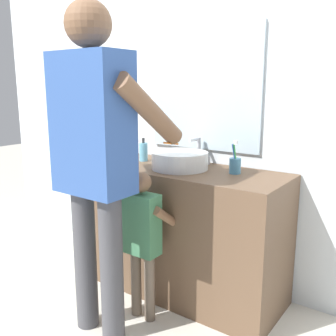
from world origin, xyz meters
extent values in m
plane|color=silver|center=(0.00, 0.00, 0.00)|extent=(14.00, 14.00, 0.00)
cube|color=silver|center=(0.00, 0.62, 1.35)|extent=(4.40, 0.08, 2.70)
cube|color=silver|center=(0.00, 0.57, 1.37)|extent=(0.84, 0.02, 0.83)
cube|color=brown|center=(0.00, 0.30, 0.43)|extent=(1.38, 0.54, 0.86)
cylinder|color=silver|center=(0.00, 0.28, 0.92)|extent=(0.37, 0.37, 0.11)
cylinder|color=beige|center=(0.00, 0.28, 0.92)|extent=(0.30, 0.30, 0.09)
cylinder|color=#B7BABF|center=(0.00, 0.51, 0.95)|extent=(0.03, 0.03, 0.18)
cylinder|color=#B7BABF|center=(0.00, 0.45, 1.03)|extent=(0.02, 0.12, 0.02)
cylinder|color=#B7BABF|center=(-0.07, 0.51, 0.89)|extent=(0.04, 0.04, 0.05)
cylinder|color=#B7BABF|center=(0.07, 0.51, 0.89)|extent=(0.04, 0.04, 0.05)
cylinder|color=#4C8EB2|center=(0.35, 0.36, 0.91)|extent=(0.07, 0.07, 0.09)
cylinder|color=blue|center=(0.35, 0.35, 0.96)|extent=(0.04, 0.02, 0.17)
cube|color=white|center=(0.35, 0.35, 1.06)|extent=(0.01, 0.02, 0.02)
cylinder|color=green|center=(0.36, 0.35, 0.96)|extent=(0.03, 0.02, 0.17)
cube|color=white|center=(0.36, 0.35, 1.06)|extent=(0.01, 0.02, 0.02)
cylinder|color=#66B2D1|center=(-0.36, 0.35, 0.93)|extent=(0.06, 0.06, 0.13)
cylinder|color=#2D2D2D|center=(-0.36, 0.35, 1.01)|extent=(0.02, 0.02, 0.04)
cylinder|color=#6B5B4C|center=(-0.05, -0.11, 0.21)|extent=(0.06, 0.06, 0.42)
cylinder|color=#6B5B4C|center=(0.05, -0.11, 0.21)|extent=(0.06, 0.06, 0.42)
cube|color=#427F56|center=(0.00, -0.11, 0.60)|extent=(0.21, 0.12, 0.36)
sphere|color=brown|center=(0.00, -0.11, 0.85)|extent=(0.12, 0.12, 0.12)
cylinder|color=brown|center=(-0.11, -0.01, 0.63)|extent=(0.05, 0.25, 0.20)
cylinder|color=brown|center=(0.11, -0.01, 0.63)|extent=(0.05, 0.25, 0.20)
cylinder|color=#47474C|center=(-0.22, -0.36, 0.42)|extent=(0.13, 0.13, 0.83)
cylinder|color=#47474C|center=(-0.01, -0.36, 0.42)|extent=(0.13, 0.13, 0.83)
cube|color=#33569E|center=(-0.11, -0.36, 1.19)|extent=(0.42, 0.24, 0.72)
sphere|color=brown|center=(-0.11, -0.36, 1.68)|extent=(0.24, 0.24, 0.24)
cylinder|color=brown|center=(-0.34, -0.17, 1.26)|extent=(0.10, 0.50, 0.39)
cylinder|color=brown|center=(0.11, -0.17, 1.26)|extent=(0.10, 0.50, 0.39)
cylinder|color=orange|center=(0.11, 0.02, 1.07)|extent=(0.01, 0.14, 0.03)
cube|color=white|center=(0.11, 0.10, 1.08)|extent=(0.01, 0.02, 0.02)
camera|label=1|loc=(1.35, -1.73, 1.39)|focal=40.85mm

